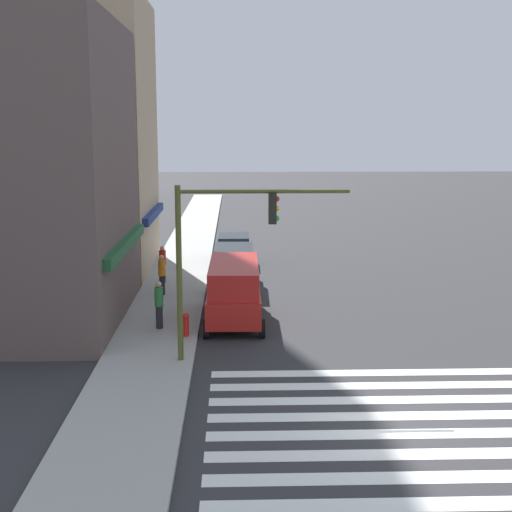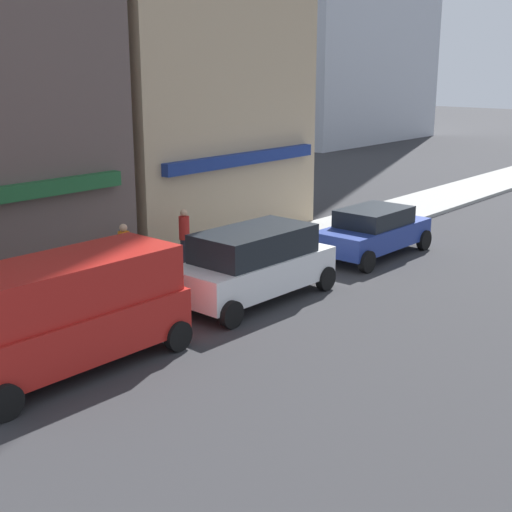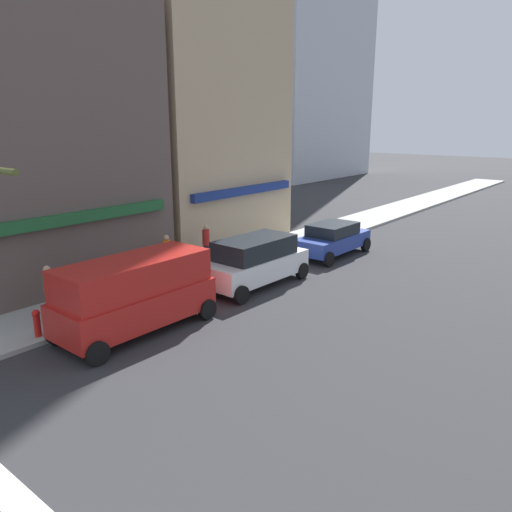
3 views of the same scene
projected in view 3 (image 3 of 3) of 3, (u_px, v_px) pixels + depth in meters
storefront_row at (130, 123)px, 22.11m from camera, size 18.82×5.30×13.75m
van_red at (135, 292)px, 15.27m from camera, size 5.02×2.22×2.34m
suv_white at (255, 260)px, 19.69m from camera, size 4.74×2.12×1.94m
sedan_blue at (332, 239)px, 24.20m from camera, size 4.42×2.02×1.59m
pedestrian_red_jacket at (206, 243)px, 22.26m from camera, size 0.32×0.32×1.77m
pedestrian_green_top at (49, 291)px, 16.03m from camera, size 0.32×0.32×1.77m
pedestrian_orange_vest at (167, 255)px, 20.29m from camera, size 0.32×0.32×1.77m
fire_hydrant at (37, 322)px, 14.75m from camera, size 0.24×0.24×0.84m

